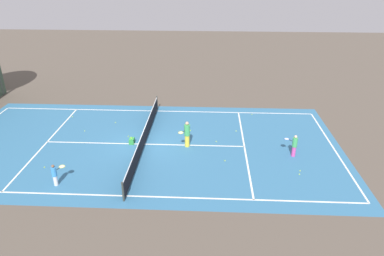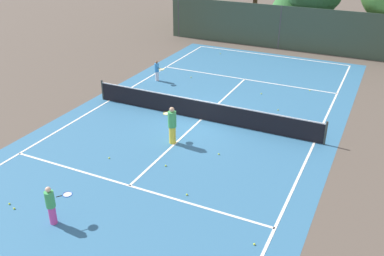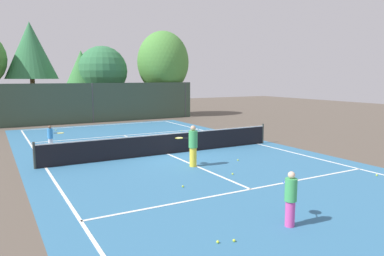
{
  "view_description": "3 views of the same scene",
  "coord_description": "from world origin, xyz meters",
  "px_view_note": "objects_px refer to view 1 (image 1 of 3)",
  "views": [
    {
      "loc": [
        -19.72,
        -4.05,
        10.71
      ],
      "look_at": [
        0.14,
        -3.06,
        1.16
      ],
      "focal_mm": 32.82,
      "sensor_mm": 36.0,
      "label": 1
    },
    {
      "loc": [
        7.7,
        -17.04,
        8.84
      ],
      "look_at": [
        0.88,
        -2.9,
        1.01
      ],
      "focal_mm": 39.29,
      "sensor_mm": 36.0,
      "label": 2
    },
    {
      "loc": [
        -7.36,
        -15.57,
        3.67
      ],
      "look_at": [
        0.74,
        -1.11,
        1.35
      ],
      "focal_mm": 34.04,
      "sensor_mm": 36.0,
      "label": 3
    }
  ],
  "objects_px": {
    "ball_crate": "(132,141)",
    "tennis_ball_7": "(252,114)",
    "player_0": "(55,174)",
    "tennis_ball_2": "(216,141)",
    "tennis_ball_0": "(72,117)",
    "tennis_ball_11": "(225,161)",
    "player_1": "(294,145)",
    "tennis_ball_8": "(44,167)",
    "tennis_ball_5": "(299,174)",
    "tennis_ball_9": "(115,123)",
    "player_2": "(187,134)",
    "tennis_ball_12": "(236,131)",
    "tennis_ball_4": "(128,136)",
    "tennis_ball_3": "(300,171)",
    "tennis_ball_1": "(190,130)",
    "tennis_ball_6": "(85,131)"
  },
  "relations": [
    {
      "from": "ball_crate",
      "to": "tennis_ball_7",
      "type": "relative_size",
      "value": 6.57
    },
    {
      "from": "player_0",
      "to": "tennis_ball_2",
      "type": "height_order",
      "value": "player_0"
    },
    {
      "from": "tennis_ball_0",
      "to": "tennis_ball_11",
      "type": "relative_size",
      "value": 1.0
    },
    {
      "from": "tennis_ball_7",
      "to": "tennis_ball_2",
      "type": "bearing_deg",
      "value": 148.79
    },
    {
      "from": "player_1",
      "to": "tennis_ball_0",
      "type": "distance_m",
      "value": 16.23
    },
    {
      "from": "tennis_ball_2",
      "to": "tennis_ball_8",
      "type": "relative_size",
      "value": 1.0
    },
    {
      "from": "tennis_ball_5",
      "to": "tennis_ball_9",
      "type": "bearing_deg",
      "value": 62.26
    },
    {
      "from": "player_2",
      "to": "tennis_ball_7",
      "type": "bearing_deg",
      "value": -41.32
    },
    {
      "from": "player_2",
      "to": "tennis_ball_9",
      "type": "distance_m",
      "value": 6.39
    },
    {
      "from": "player_2",
      "to": "tennis_ball_12",
      "type": "height_order",
      "value": "player_2"
    },
    {
      "from": "player_1",
      "to": "tennis_ball_11",
      "type": "xyz_separation_m",
      "value": [
        -0.83,
        4.13,
        -0.69
      ]
    },
    {
      "from": "tennis_ball_4",
      "to": "tennis_ball_12",
      "type": "relative_size",
      "value": 1.0
    },
    {
      "from": "tennis_ball_3",
      "to": "tennis_ball_11",
      "type": "height_order",
      "value": "same"
    },
    {
      "from": "tennis_ball_4",
      "to": "player_0",
      "type": "bearing_deg",
      "value": 155.78
    },
    {
      "from": "tennis_ball_8",
      "to": "tennis_ball_9",
      "type": "relative_size",
      "value": 1.0
    },
    {
      "from": "player_1",
      "to": "tennis_ball_9",
      "type": "xyz_separation_m",
      "value": [
        4.14,
        11.9,
        -0.69
      ]
    },
    {
      "from": "ball_crate",
      "to": "tennis_ball_3",
      "type": "relative_size",
      "value": 6.57
    },
    {
      "from": "tennis_ball_4",
      "to": "tennis_ball_7",
      "type": "height_order",
      "value": "same"
    },
    {
      "from": "player_0",
      "to": "tennis_ball_4",
      "type": "distance_m",
      "value": 6.3
    },
    {
      "from": "tennis_ball_2",
      "to": "tennis_ball_8",
      "type": "bearing_deg",
      "value": 110.37
    },
    {
      "from": "tennis_ball_0",
      "to": "tennis_ball_11",
      "type": "distance_m",
      "value": 12.71
    },
    {
      "from": "tennis_ball_3",
      "to": "tennis_ball_4",
      "type": "relative_size",
      "value": 1.0
    },
    {
      "from": "tennis_ball_1",
      "to": "tennis_ball_9",
      "type": "relative_size",
      "value": 1.0
    },
    {
      "from": "tennis_ball_9",
      "to": "tennis_ball_11",
      "type": "relative_size",
      "value": 1.0
    },
    {
      "from": "tennis_ball_2",
      "to": "tennis_ball_11",
      "type": "height_order",
      "value": "same"
    },
    {
      "from": "tennis_ball_11",
      "to": "player_2",
      "type": "bearing_deg",
      "value": 53.99
    },
    {
      "from": "player_0",
      "to": "tennis_ball_6",
      "type": "distance_m",
      "value": 6.44
    },
    {
      "from": "player_0",
      "to": "tennis_ball_5",
      "type": "distance_m",
      "value": 13.12
    },
    {
      "from": "player_0",
      "to": "tennis_ball_8",
      "type": "relative_size",
      "value": 18.83
    },
    {
      "from": "tennis_ball_0",
      "to": "tennis_ball_4",
      "type": "height_order",
      "value": "same"
    },
    {
      "from": "tennis_ball_0",
      "to": "tennis_ball_3",
      "type": "relative_size",
      "value": 1.0
    },
    {
      "from": "player_0",
      "to": "tennis_ball_1",
      "type": "relative_size",
      "value": 18.83
    },
    {
      "from": "tennis_ball_2",
      "to": "tennis_ball_3",
      "type": "height_order",
      "value": "same"
    },
    {
      "from": "tennis_ball_8",
      "to": "tennis_ball_7",
      "type": "bearing_deg",
      "value": -56.82
    },
    {
      "from": "tennis_ball_1",
      "to": "tennis_ball_5",
      "type": "bearing_deg",
      "value": -129.52
    },
    {
      "from": "player_2",
      "to": "tennis_ball_4",
      "type": "relative_size",
      "value": 25.97
    },
    {
      "from": "player_0",
      "to": "tennis_ball_8",
      "type": "distance_m",
      "value": 2.2
    },
    {
      "from": "tennis_ball_3",
      "to": "tennis_ball_8",
      "type": "bearing_deg",
      "value": 91.41
    },
    {
      "from": "tennis_ball_4",
      "to": "tennis_ball_11",
      "type": "distance_m",
      "value": 6.98
    },
    {
      "from": "player_0",
      "to": "tennis_ball_3",
      "type": "distance_m",
      "value": 13.28
    },
    {
      "from": "tennis_ball_0",
      "to": "tennis_ball_9",
      "type": "xyz_separation_m",
      "value": [
        -0.9,
        -3.51,
        0.0
      ]
    },
    {
      "from": "tennis_ball_0",
      "to": "tennis_ball_6",
      "type": "bearing_deg",
      "value": -144.04
    },
    {
      "from": "player_0",
      "to": "ball_crate",
      "type": "distance_m",
      "value": 5.67
    },
    {
      "from": "player_2",
      "to": "player_1",
      "type": "bearing_deg",
      "value": -97.73
    },
    {
      "from": "tennis_ball_7",
      "to": "tennis_ball_8",
      "type": "xyz_separation_m",
      "value": [
        -8.26,
        12.63,
        0.0
      ]
    },
    {
      "from": "ball_crate",
      "to": "tennis_ball_3",
      "type": "bearing_deg",
      "value": -105.58
    },
    {
      "from": "tennis_ball_5",
      "to": "tennis_ball_9",
      "type": "relative_size",
      "value": 1.0
    },
    {
      "from": "player_1",
      "to": "tennis_ball_0",
      "type": "bearing_deg",
      "value": 71.9
    },
    {
      "from": "player_1",
      "to": "tennis_ball_8",
      "type": "distance_m",
      "value": 14.61
    },
    {
      "from": "tennis_ball_9",
      "to": "tennis_ball_12",
      "type": "xyz_separation_m",
      "value": [
        -0.93,
        -8.69,
        0.0
      ]
    }
  ]
}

